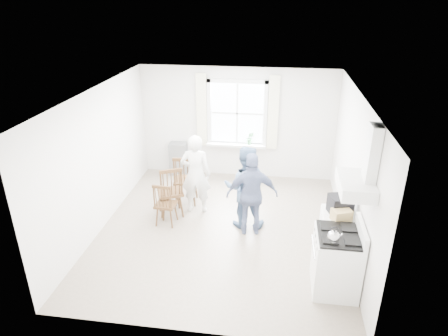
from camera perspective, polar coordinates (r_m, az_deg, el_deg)
room_shell at (r=7.00m, az=-0.36°, el=0.23°), size 4.62×5.12×2.64m
window_assembly at (r=9.23m, az=1.87°, el=7.24°), size 1.88×0.24×1.70m
range_hood at (r=5.58m, az=19.02°, el=-0.89°), size 0.45×0.76×0.94m
shelf_unit at (r=9.72m, az=-6.53°, el=1.33°), size 0.40×0.30×0.80m
gas_stove at (r=6.25m, az=15.77°, el=-12.66°), size 0.68×0.76×1.12m
kettle at (r=5.75m, az=15.38°, el=-9.45°), size 0.17×0.17×0.25m
low_cabinet at (r=6.85m, az=15.66°, el=-9.44°), size 0.50×0.55×0.90m
stereo_stack at (r=6.54m, az=16.27°, el=-5.06°), size 0.41×0.38×0.30m
cardboard_box at (r=6.38m, az=16.42°, el=-6.48°), size 0.34×0.29×0.18m
windsor_chair_a at (r=8.19m, az=-5.63°, el=-1.07°), size 0.50×0.49×1.10m
windsor_chair_b at (r=7.55m, az=-8.62°, el=-4.63°), size 0.40×0.40×0.89m
windsor_chair_c at (r=7.75m, az=-7.58°, el=-2.75°), size 0.60×0.60×1.08m
person_left at (r=7.88m, az=-4.06°, el=-0.87°), size 0.61×0.61×1.63m
person_mid at (r=7.39m, az=2.98°, el=-2.74°), size 0.84×0.84×1.60m
person_right at (r=7.17m, az=4.03°, el=-3.81°), size 1.05×1.05×1.57m
potted_plant at (r=9.26m, az=3.75°, el=4.27°), size 0.17×0.17×0.30m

